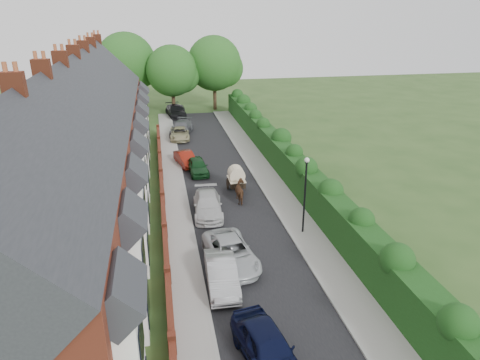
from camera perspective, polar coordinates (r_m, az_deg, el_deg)
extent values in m
plane|color=#2D4C1E|center=(24.01, 3.62, -12.34)|extent=(140.00, 140.00, 0.00)
cube|color=black|center=(33.39, -1.92, -2.00)|extent=(6.00, 58.00, 0.02)
cube|color=#999691|center=(34.19, 4.87, -1.39)|extent=(2.20, 58.00, 0.12)
cube|color=#999691|center=(33.04, -8.54, -2.42)|extent=(1.70, 58.00, 0.12)
cube|color=#999893|center=(33.94, 3.16, -1.52)|extent=(0.18, 58.00, 0.13)
cube|color=#999893|center=(33.07, -7.15, -2.31)|extent=(0.18, 58.00, 0.13)
cube|color=#183912|center=(34.26, 7.83, 0.67)|extent=(1.50, 58.00, 2.50)
cube|color=#973C26|center=(31.45, -20.93, 1.34)|extent=(8.00, 40.00, 6.50)
cube|color=#26282E|center=(30.55, -21.74, 7.06)|extent=(8.00, 40.20, 8.00)
cube|color=black|center=(14.73, -13.05, -19.78)|extent=(0.06, 1.80, 1.60)
cube|color=#26282E|center=(13.67, -15.94, -14.18)|extent=(1.70, 2.60, 1.70)
cube|color=#3F2D2D|center=(18.17, -14.44, -22.06)|extent=(0.08, 0.90, 2.10)
cube|color=white|center=(16.00, -15.55, -13.55)|extent=(0.12, 1.20, 1.60)
cube|color=white|center=(19.45, -13.57, -12.81)|extent=(0.70, 2.40, 5.20)
cube|color=black|center=(20.12, -12.17, -15.57)|extent=(0.06, 1.80, 1.60)
cube|color=black|center=(18.78, -12.75, -9.72)|extent=(0.06, 1.80, 1.60)
cube|color=#26282E|center=(17.97, -14.88, -4.90)|extent=(1.70, 2.60, 1.70)
cube|color=#3F2D2D|center=(22.07, -13.88, -13.12)|extent=(0.08, 0.90, 2.10)
cube|color=white|center=(20.30, -14.71, -5.47)|extent=(0.12, 1.20, 1.60)
cube|color=white|center=(23.76, -13.24, -6.04)|extent=(0.70, 2.40, 5.20)
cube|color=black|center=(24.31, -12.12, -8.49)|extent=(0.06, 1.80, 1.60)
cube|color=black|center=(23.21, -12.58, -3.35)|extent=(0.06, 1.80, 1.60)
cube|color=#26282E|center=(22.56, -14.26, 0.71)|extent=(1.70, 2.60, 1.70)
cube|color=#3F2D2D|center=(26.35, -13.53, -6.97)|extent=(0.08, 0.90, 2.10)
cube|color=white|center=(24.86, -14.18, -0.28)|extent=(0.12, 1.20, 1.60)
cube|color=white|center=(28.29, -13.02, -1.39)|extent=(0.70, 2.40, 5.20)
cube|color=black|center=(28.76, -12.08, -3.54)|extent=(0.06, 1.80, 1.60)
cube|color=black|center=(27.84, -12.46, 0.94)|extent=(0.06, 1.80, 1.60)
cube|color=#26282E|center=(27.29, -13.86, 4.40)|extent=(1.70, 2.60, 1.70)
cube|color=#3F2D2D|center=(30.84, -13.28, -2.57)|extent=(0.08, 0.90, 2.10)
cube|color=white|center=(29.56, -13.82, 3.28)|extent=(0.12, 1.20, 1.60)
cube|color=white|center=(32.96, -12.86, 1.96)|extent=(0.70, 2.40, 5.20)
cube|color=black|center=(33.36, -12.05, 0.07)|extent=(0.06, 1.80, 1.60)
cube|color=black|center=(32.57, -12.38, 4.00)|extent=(0.06, 1.80, 1.60)
cube|color=#26282E|center=(32.11, -13.57, 6.99)|extent=(1.70, 2.60, 1.70)
cube|color=#3F2D2D|center=(35.47, -13.10, 0.69)|extent=(0.08, 0.90, 2.10)
cube|color=white|center=(34.35, -13.55, 5.86)|extent=(0.12, 1.20, 1.60)
cube|color=white|center=(37.71, -12.74, 4.47)|extent=(0.70, 2.40, 5.20)
cube|color=black|center=(38.06, -12.03, 2.79)|extent=(0.06, 1.80, 1.60)
cube|color=black|center=(37.38, -12.32, 6.27)|extent=(0.06, 1.80, 1.60)
cube|color=#26282E|center=(36.97, -13.35, 8.90)|extent=(1.70, 2.60, 1.70)
cube|color=#3F2D2D|center=(40.19, -12.95, 3.20)|extent=(0.08, 0.90, 2.10)
cube|color=white|center=(39.19, -13.35, 7.80)|extent=(0.12, 1.20, 1.60)
cube|color=white|center=(42.53, -12.64, 6.42)|extent=(0.70, 2.40, 5.20)
cube|color=black|center=(42.84, -12.02, 4.91)|extent=(0.06, 1.80, 1.60)
cube|color=black|center=(42.23, -12.27, 8.03)|extent=(0.06, 1.80, 1.60)
cube|color=#26282E|center=(41.87, -13.19, 10.37)|extent=(1.70, 2.60, 1.70)
cube|color=#3F2D2D|center=(44.97, -12.84, 5.17)|extent=(0.08, 0.90, 2.10)
cube|color=white|center=(44.07, -13.19, 9.31)|extent=(0.12, 1.20, 1.60)
cube|color=white|center=(47.38, -12.57, 7.97)|extent=(0.70, 2.40, 5.20)
cube|color=black|center=(47.65, -12.00, 6.60)|extent=(0.06, 1.80, 1.60)
cube|color=black|center=(47.11, -12.23, 9.42)|extent=(0.06, 1.80, 1.60)
cube|color=#26282E|center=(46.79, -13.05, 11.52)|extent=(1.70, 2.60, 1.70)
cube|color=#3F2D2D|center=(49.79, -12.75, 6.77)|extent=(0.08, 0.90, 2.10)
cube|color=white|center=(48.97, -13.07, 10.53)|extent=(0.12, 1.20, 1.60)
cube|color=brown|center=(20.28, -27.83, 10.39)|extent=(0.90, 0.50, 1.60)
cylinder|color=#9F532F|center=(20.22, -28.86, 12.94)|extent=(0.20, 0.20, 0.50)
cylinder|color=#9F532F|center=(20.10, -27.76, 13.10)|extent=(0.20, 0.20, 0.50)
cube|color=brown|center=(25.07, -24.83, 12.61)|extent=(0.90, 0.50, 1.60)
cylinder|color=#9F532F|center=(25.01, -25.64, 14.68)|extent=(0.20, 0.20, 0.50)
cylinder|color=#9F532F|center=(24.92, -24.72, 14.81)|extent=(0.20, 0.20, 0.50)
cube|color=brown|center=(29.92, -22.77, 14.09)|extent=(0.90, 0.50, 1.60)
cylinder|color=#9F532F|center=(29.88, -23.43, 15.84)|extent=(0.20, 0.20, 0.50)
cylinder|color=#9F532F|center=(29.80, -22.65, 15.94)|extent=(0.20, 0.20, 0.50)
cube|color=brown|center=(34.82, -21.27, 15.15)|extent=(0.90, 0.50, 1.60)
cylinder|color=#9F532F|center=(34.78, -21.83, 16.65)|extent=(0.20, 0.20, 0.50)
cylinder|color=#9F532F|center=(34.72, -21.15, 16.74)|extent=(0.20, 0.20, 0.50)
cube|color=brown|center=(39.74, -20.13, 15.94)|extent=(0.90, 0.50, 1.60)
cylinder|color=#9F532F|center=(39.71, -20.61, 17.26)|extent=(0.20, 0.20, 0.50)
cylinder|color=#9F532F|center=(39.65, -20.02, 17.33)|extent=(0.20, 0.20, 0.50)
cube|color=brown|center=(44.68, -19.24, 16.55)|extent=(0.90, 0.50, 1.60)
cylinder|color=#9F532F|center=(44.65, -19.66, 17.73)|extent=(0.20, 0.20, 0.50)
cylinder|color=#9F532F|center=(44.60, -19.13, 17.79)|extent=(0.20, 0.20, 0.50)
cube|color=brown|center=(49.63, -18.52, 17.03)|extent=(0.90, 0.50, 1.60)
cylinder|color=#9F532F|center=(49.61, -18.89, 18.10)|extent=(0.20, 0.20, 0.50)
cylinder|color=#9F532F|center=(49.56, -18.41, 18.15)|extent=(0.20, 0.20, 0.50)
cube|color=brown|center=(21.15, -9.34, -16.48)|extent=(0.30, 4.70, 0.90)
cube|color=brown|center=(25.28, -9.81, -9.53)|extent=(0.30, 4.70, 0.90)
cube|color=brown|center=(29.69, -10.14, -4.58)|extent=(0.30, 4.70, 0.90)
cube|color=brown|center=(34.25, -10.38, -0.94)|extent=(0.30, 4.70, 0.90)
cube|color=brown|center=(38.93, -10.56, 1.85)|extent=(0.30, 4.70, 0.90)
cube|color=brown|center=(43.67, -10.70, 4.03)|extent=(0.30, 4.70, 0.90)
cube|color=brown|center=(48.47, -10.81, 5.78)|extent=(0.30, 4.70, 0.90)
cube|color=brown|center=(19.17, -9.02, -20.82)|extent=(0.35, 0.35, 1.10)
cube|color=brown|center=(23.12, -9.61, -12.49)|extent=(0.35, 0.35, 1.10)
cube|color=brown|center=(27.41, -10.00, -6.68)|extent=(0.35, 0.35, 1.10)
cube|color=brown|center=(31.91, -10.28, -2.47)|extent=(0.35, 0.35, 1.10)
cube|color=brown|center=(36.54, -10.48, 0.69)|extent=(0.35, 0.35, 1.10)
cube|color=brown|center=(41.26, -10.64, 3.13)|extent=(0.35, 0.35, 1.10)
cube|color=brown|center=(46.04, -10.77, 5.07)|extent=(0.35, 0.35, 1.10)
cube|color=brown|center=(50.86, -10.87, 6.64)|extent=(0.35, 0.35, 1.10)
cylinder|color=black|center=(27.11, 8.60, -2.56)|extent=(0.12, 0.12, 4.80)
cylinder|color=black|center=(26.21, 8.90, 2.33)|extent=(0.20, 0.20, 0.10)
sphere|color=silver|center=(26.16, 8.92, 2.64)|extent=(0.32, 0.32, 0.32)
cylinder|color=#332316|center=(60.27, -8.88, 10.88)|extent=(0.50, 0.50, 4.75)
sphere|color=#25541C|center=(59.72, -9.08, 14.19)|extent=(6.80, 6.80, 6.80)
sphere|color=#25541C|center=(60.17, -7.73, 13.67)|extent=(4.76, 4.76, 4.76)
cylinder|color=#332316|center=(62.69, -3.39, 11.74)|extent=(0.50, 0.50, 5.25)
sphere|color=#25541C|center=(62.14, -3.48, 15.27)|extent=(7.60, 7.60, 7.60)
sphere|color=#25541C|center=(62.74, -2.08, 14.68)|extent=(5.32, 5.32, 5.32)
cylinder|color=#332316|center=(63.22, -14.58, 11.29)|extent=(0.50, 0.50, 5.50)
sphere|color=#25541C|center=(62.66, -14.94, 14.95)|extent=(8.00, 8.00, 8.00)
sphere|color=#25541C|center=(62.97, -13.36, 14.41)|extent=(5.60, 5.60, 5.60)
imported|color=black|center=(18.49, 3.67, -21.44)|extent=(2.66, 4.89, 1.58)
imported|color=#9C9CA0|center=(22.68, -2.47, -12.40)|extent=(1.65, 4.38, 1.43)
imported|color=silver|center=(24.46, -1.22, -9.63)|extent=(3.00, 5.37, 1.42)
imported|color=silver|center=(30.16, -4.32, -3.32)|extent=(2.27, 4.93, 1.40)
imported|color=#113A18|center=(37.75, -5.68, 1.85)|extent=(1.86, 4.08, 1.36)
imported|color=maroon|center=(39.93, -7.24, 2.84)|extent=(2.20, 4.07, 1.27)
imported|color=tan|center=(48.38, -8.03, 6.15)|extent=(2.39, 4.69, 1.27)
imported|color=#595B61|center=(50.29, -7.80, 6.90)|extent=(3.34, 5.55, 1.50)
imported|color=black|center=(59.24, -8.22, 9.13)|extent=(2.15, 4.57, 1.51)
imported|color=#50311D|center=(31.94, 0.18, -1.58)|extent=(0.95, 1.94, 1.61)
cube|color=black|center=(33.79, -0.49, -0.24)|extent=(1.14, 1.89, 0.47)
cylinder|color=beige|center=(33.54, -0.49, 0.81)|extent=(1.23, 1.18, 1.23)
cube|color=beige|center=(33.70, -0.49, 0.14)|extent=(1.25, 1.94, 0.04)
cylinder|color=black|center=(34.35, -1.67, -0.55)|extent=(0.08, 0.85, 0.85)
cylinder|color=black|center=(34.55, 0.34, -0.40)|extent=(0.08, 0.85, 0.85)
cylinder|color=black|center=(32.77, -0.73, -0.87)|extent=(0.06, 1.70, 0.06)
cylinder|color=black|center=(32.88, 0.41, -0.78)|extent=(0.06, 1.70, 0.06)
imported|color=black|center=(59.22, -8.59, 9.11)|extent=(2.88, 5.53, 1.53)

